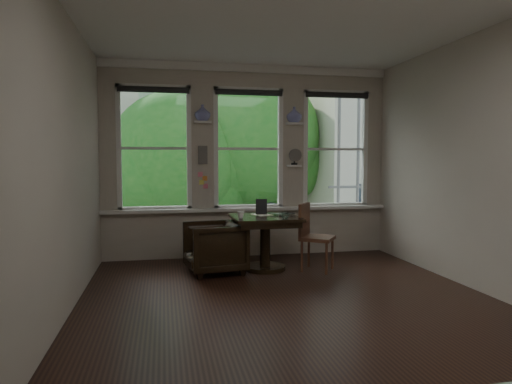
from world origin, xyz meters
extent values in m
plane|color=black|center=(0.00, 0.00, 0.00)|extent=(4.50, 4.50, 0.00)
plane|color=silver|center=(0.00, 0.00, 3.00)|extent=(4.50, 4.50, 0.00)
plane|color=beige|center=(0.00, 2.25, 1.50)|extent=(4.50, 0.00, 4.50)
plane|color=beige|center=(0.00, -2.25, 1.50)|extent=(4.50, 0.00, 4.50)
plane|color=beige|center=(-2.25, 0.00, 1.50)|extent=(0.00, 4.50, 4.50)
plane|color=beige|center=(2.25, 0.00, 1.50)|extent=(0.00, 4.50, 4.50)
cube|color=white|center=(-0.72, 2.15, 2.10)|extent=(0.26, 0.16, 0.03)
cube|color=white|center=(0.72, 2.15, 2.10)|extent=(0.26, 0.16, 0.03)
cube|color=#59544F|center=(-0.72, 2.18, 1.60)|extent=(0.14, 0.06, 0.28)
imported|color=white|center=(-0.72, 2.15, 2.24)|extent=(0.24, 0.24, 0.25)
imported|color=white|center=(0.72, 2.15, 2.24)|extent=(0.24, 0.24, 0.25)
imported|color=black|center=(-0.66, 1.19, 0.35)|extent=(0.86, 0.84, 0.69)
cube|color=maroon|center=(-0.66, 1.19, 0.45)|extent=(0.45, 0.45, 0.06)
imported|color=black|center=(0.30, 1.22, 0.76)|extent=(0.38, 0.28, 0.03)
imported|color=white|center=(-0.33, 1.06, 0.80)|extent=(0.12, 0.12, 0.09)
imported|color=white|center=(0.24, 0.90, 0.79)|extent=(0.14, 0.14, 0.09)
cube|color=black|center=(0.04, 1.43, 0.86)|extent=(0.17, 0.11, 0.22)
cube|color=silver|center=(0.04, 1.39, 0.75)|extent=(0.29, 0.34, 0.00)
camera|label=1|loc=(-1.32, -4.87, 1.52)|focal=32.00mm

